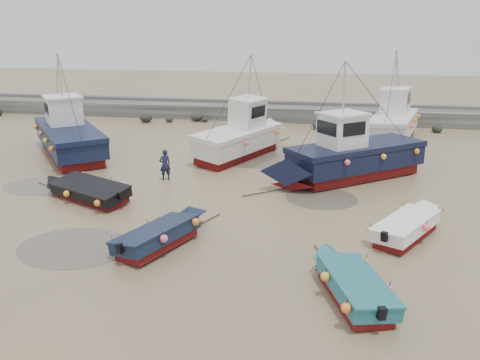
% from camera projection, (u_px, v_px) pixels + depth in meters
% --- Properties ---
extents(ground, '(120.00, 120.00, 0.00)m').
position_uv_depth(ground, '(192.00, 223.00, 19.92)').
color(ground, '#958056').
rests_on(ground, ground).
extents(seawall, '(60.00, 4.92, 1.50)m').
position_uv_depth(seawall, '(259.00, 112.00, 40.22)').
color(seawall, gray).
rests_on(seawall, ground).
extents(puddle_a, '(4.36, 4.36, 0.01)m').
position_uv_depth(puddle_a, '(74.00, 247.00, 17.78)').
color(puddle_a, '#565044').
rests_on(puddle_a, ground).
extents(puddle_b, '(3.50, 3.50, 0.01)m').
position_uv_depth(puddle_b, '(321.00, 198.00, 22.67)').
color(puddle_b, '#565044').
rests_on(puddle_b, ground).
extents(puddle_c, '(3.95, 3.95, 0.01)m').
position_uv_depth(puddle_c, '(40.00, 186.00, 24.29)').
color(puddle_c, '#565044').
rests_on(puddle_c, ground).
extents(puddle_d, '(6.26, 6.26, 0.01)m').
position_uv_depth(puddle_d, '(256.00, 155.00, 29.97)').
color(puddle_d, '#565044').
rests_on(puddle_d, ground).
extents(dinghy_1, '(3.17, 5.42, 1.43)m').
position_uv_depth(dinghy_1, '(165.00, 232.00, 17.81)').
color(dinghy_1, maroon).
rests_on(dinghy_1, ground).
extents(dinghy_2, '(2.69, 5.35, 1.43)m').
position_uv_depth(dinghy_2, '(350.00, 280.00, 14.51)').
color(dinghy_2, maroon).
rests_on(dinghy_2, ground).
extents(dinghy_3, '(3.79, 5.20, 1.43)m').
position_uv_depth(dinghy_3, '(411.00, 223.00, 18.56)').
color(dinghy_3, maroon).
rests_on(dinghy_3, ground).
extents(dinghy_4, '(6.15, 3.47, 1.43)m').
position_uv_depth(dinghy_4, '(86.00, 188.00, 22.46)').
color(dinghy_4, maroon).
rests_on(dinghy_4, ground).
extents(cabin_boat_0, '(8.39, 9.82, 6.22)m').
position_uv_depth(cabin_boat_0, '(67.00, 134.00, 29.86)').
color(cabin_boat_0, maroon).
rests_on(cabin_boat_0, ground).
extents(cabin_boat_1, '(5.56, 9.16, 6.22)m').
position_uv_depth(cabin_boat_1, '(243.00, 135.00, 29.35)').
color(cabin_boat_1, maroon).
rests_on(cabin_boat_1, ground).
extents(cabin_boat_2, '(9.48, 7.43, 6.22)m').
position_uv_depth(cabin_boat_2, '(347.00, 155.00, 25.00)').
color(cabin_boat_2, maroon).
rests_on(cabin_boat_2, ground).
extents(cabin_boat_3, '(4.73, 9.43, 6.22)m').
position_uv_depth(cabin_boat_3, '(395.00, 121.00, 33.29)').
color(cabin_boat_3, maroon).
rests_on(cabin_boat_3, ground).
extents(person, '(0.73, 0.69, 1.69)m').
position_uv_depth(person, '(166.00, 180.00, 25.30)').
color(person, '#161C33').
rests_on(person, ground).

